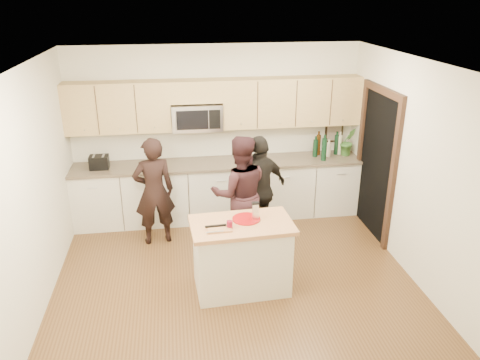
{
  "coord_description": "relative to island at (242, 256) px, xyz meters",
  "views": [
    {
      "loc": [
        -0.68,
        -5.16,
        3.42
      ],
      "look_at": [
        0.14,
        0.35,
        1.16
      ],
      "focal_mm": 35.0,
      "sensor_mm": 36.0,
      "label": 1
    }
  ],
  "objects": [
    {
      "name": "floor",
      "position": [
        -0.06,
        0.33,
        -0.45
      ],
      "size": [
        4.5,
        4.5,
        0.0
      ],
      "primitive_type": "plane",
      "color": "brown",
      "rests_on": "ground"
    },
    {
      "name": "room_shell",
      "position": [
        -0.06,
        0.33,
        1.28
      ],
      "size": [
        4.52,
        4.02,
        2.71
      ],
      "color": "beige",
      "rests_on": "ground"
    },
    {
      "name": "back_cabinetry",
      "position": [
        -0.06,
        2.02,
        0.02
      ],
      "size": [
        4.5,
        0.66,
        0.94
      ],
      "color": "beige",
      "rests_on": "ground"
    },
    {
      "name": "upper_cabinetry",
      "position": [
        -0.02,
        2.17,
        1.39
      ],
      "size": [
        4.5,
        0.33,
        0.75
      ],
      "color": "tan",
      "rests_on": "ground"
    },
    {
      "name": "microwave",
      "position": [
        -0.37,
        2.13,
        1.2
      ],
      "size": [
        0.76,
        0.41,
        0.4
      ],
      "color": "silver",
      "rests_on": "ground"
    },
    {
      "name": "doorway",
      "position": [
        2.17,
        1.23,
        0.7
      ],
      "size": [
        0.06,
        1.25,
        2.2
      ],
      "color": "black",
      "rests_on": "ground"
    },
    {
      "name": "framed_picture",
      "position": [
        1.89,
        2.32,
        0.83
      ],
      "size": [
        0.3,
        0.03,
        0.38
      ],
      "color": "black",
      "rests_on": "ground"
    },
    {
      "name": "dish_towel",
      "position": [
        -1.01,
        1.84,
        0.35
      ],
      "size": [
        0.34,
        0.6,
        0.48
      ],
      "color": "white",
      "rests_on": "ground"
    },
    {
      "name": "island",
      "position": [
        0.0,
        0.0,
        0.0
      ],
      "size": [
        1.24,
        0.76,
        0.9
      ],
      "rotation": [
        0.0,
        0.0,
        0.05
      ],
      "color": "beige",
      "rests_on": "ground"
    },
    {
      "name": "red_plate",
      "position": [
        0.07,
        0.08,
        0.45
      ],
      "size": [
        0.33,
        0.33,
        0.02
      ],
      "primitive_type": "cylinder",
      "color": "maroon",
      "rests_on": "island"
    },
    {
      "name": "box_grater",
      "position": [
        0.17,
        0.06,
        0.57
      ],
      "size": [
        0.08,
        0.06,
        0.21
      ],
      "color": "silver",
      "rests_on": "red_plate"
    },
    {
      "name": "drink_glass",
      "position": [
        -0.16,
        -0.11,
        0.49
      ],
      "size": [
        0.07,
        0.07,
        0.09
      ],
      "primitive_type": "cylinder",
      "color": "maroon",
      "rests_on": "island"
    },
    {
      "name": "cutting_board",
      "position": [
        -0.28,
        -0.12,
        0.46
      ],
      "size": [
        0.28,
        0.22,
        0.02
      ],
      "primitive_type": "cube",
      "rotation": [
        0.0,
        0.0,
        0.05
      ],
      "color": "tan",
      "rests_on": "island"
    },
    {
      "name": "tongs",
      "position": [
        -0.31,
        -0.08,
        0.47
      ],
      "size": [
        0.25,
        0.04,
        0.02
      ],
      "primitive_type": "cube",
      "rotation": [
        0.0,
        0.0,
        0.05
      ],
      "color": "black",
      "rests_on": "cutting_board"
    },
    {
      "name": "knife",
      "position": [
        -0.33,
        -0.21,
        0.47
      ],
      "size": [
        0.2,
        0.03,
        0.01
      ],
      "primitive_type": "cube",
      "rotation": [
        0.0,
        0.0,
        0.05
      ],
      "color": "silver",
      "rests_on": "cutting_board"
    },
    {
      "name": "toaster",
      "position": [
        -1.86,
        2.0,
        0.59
      ],
      "size": [
        0.28,
        0.21,
        0.2
      ],
      "color": "black",
      "rests_on": "back_cabinetry"
    },
    {
      "name": "bottle_cluster",
      "position": [
        1.69,
        2.05,
        0.67
      ],
      "size": [
        0.5,
        0.36,
        0.42
      ],
      "color": "black",
      "rests_on": "back_cabinetry"
    },
    {
      "name": "orchid",
      "position": [
        2.04,
        2.05,
        0.71
      ],
      "size": [
        0.28,
        0.23,
        0.46
      ],
      "primitive_type": "imported",
      "rotation": [
        0.0,
        0.0,
        0.13
      ],
      "color": "#3C722D",
      "rests_on": "back_cabinetry"
    },
    {
      "name": "woman_left",
      "position": [
        -1.05,
        1.34,
        0.34
      ],
      "size": [
        0.64,
        0.47,
        1.59
      ],
      "primitive_type": "imported",
      "rotation": [
        0.0,
        0.0,
        3.32
      ],
      "color": "black",
      "rests_on": "ground"
    },
    {
      "name": "woman_center",
      "position": [
        0.13,
        0.99,
        0.38
      ],
      "size": [
        0.82,
        0.64,
        1.66
      ],
      "primitive_type": "imported",
      "rotation": [
        0.0,
        0.0,
        3.13
      ],
      "color": "black",
      "rests_on": "ground"
    },
    {
      "name": "woman_right",
      "position": [
        0.44,
        1.16,
        0.35
      ],
      "size": [
        1.0,
        0.84,
        1.6
      ],
      "primitive_type": "imported",
      "rotation": [
        0.0,
        0.0,
        3.71
      ],
      "color": "black",
      "rests_on": "ground"
    }
  ]
}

